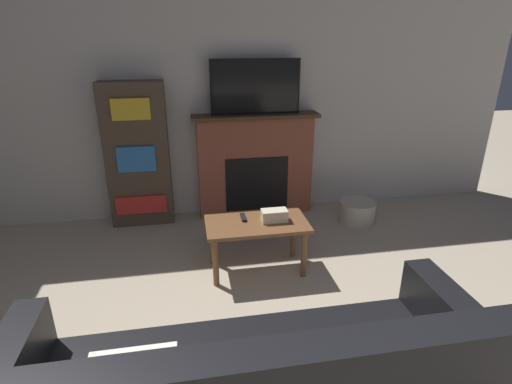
% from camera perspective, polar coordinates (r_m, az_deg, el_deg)
% --- Properties ---
extents(wall_back, '(6.61, 0.06, 2.70)m').
position_cam_1_polar(wall_back, '(4.44, -4.12, 13.76)').
color(wall_back, beige).
rests_on(wall_back, ground_plane).
extents(fireplace, '(1.38, 0.28, 1.16)m').
position_cam_1_polar(fireplace, '(4.52, -0.10, 3.93)').
color(fireplace, brown).
rests_on(fireplace, ground_plane).
extents(tv, '(0.95, 0.03, 0.57)m').
position_cam_1_polar(tv, '(4.31, -0.06, 14.79)').
color(tv, black).
rests_on(tv, fireplace).
extents(coffee_table, '(0.87, 0.47, 0.47)m').
position_cam_1_polar(coffee_table, '(3.44, 0.12, -5.50)').
color(coffee_table, brown).
rests_on(coffee_table, ground_plane).
extents(tissue_box, '(0.22, 0.12, 0.10)m').
position_cam_1_polar(tissue_box, '(3.41, 2.64, -3.36)').
color(tissue_box, beige).
rests_on(tissue_box, coffee_table).
extents(remote_control, '(0.04, 0.15, 0.02)m').
position_cam_1_polar(remote_control, '(3.47, -1.83, -3.63)').
color(remote_control, black).
rests_on(remote_control, coffee_table).
extents(bookshelf, '(0.65, 0.29, 1.53)m').
position_cam_1_polar(bookshelf, '(4.41, -16.54, 5.02)').
color(bookshelf, '#4C3D2D').
rests_on(bookshelf, ground_plane).
extents(storage_basket, '(0.40, 0.40, 0.24)m').
position_cam_1_polar(storage_basket, '(4.58, 14.24, -2.71)').
color(storage_basket, '#BCB29E').
rests_on(storage_basket, ground_plane).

